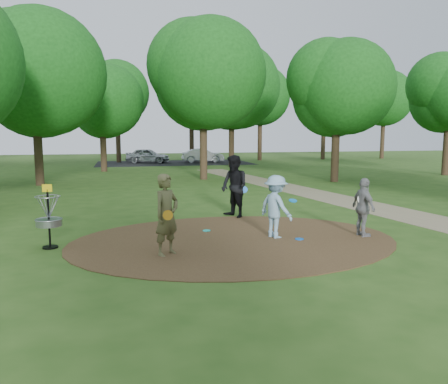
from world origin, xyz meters
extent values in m
plane|color=#2D5119|center=(0.00, 0.00, 0.00)|extent=(100.00, 100.00, 0.00)
cylinder|color=#47301C|center=(0.00, 0.00, 0.01)|extent=(8.40, 8.40, 0.02)
cube|color=#8C7A5B|center=(6.50, 2.00, 0.01)|extent=(7.55, 39.89, 0.01)
cube|color=black|center=(2.00, 30.00, 0.00)|extent=(14.00, 8.00, 0.01)
imported|color=brown|center=(-1.83, -0.96, 0.92)|extent=(0.80, 0.77, 1.85)
cylinder|color=orange|center=(-1.83, -1.27, 0.97)|extent=(0.22, 0.10, 0.22)
imported|color=#89B3CD|center=(1.12, 0.04, 0.83)|extent=(1.00, 1.23, 1.66)
cylinder|color=blue|center=(1.61, 0.09, 0.97)|extent=(0.23, 0.23, 0.08)
imported|color=black|center=(0.78, 3.03, 1.02)|extent=(1.10, 1.21, 2.04)
cylinder|color=blue|center=(1.11, 3.02, 0.91)|extent=(0.23, 0.10, 0.22)
imported|color=gray|center=(3.42, -0.37, 0.79)|extent=(0.43, 0.94, 1.57)
cylinder|color=white|center=(3.35, -0.34, 1.00)|extent=(0.22, 0.08, 0.22)
cylinder|color=#1BDFCE|center=(-0.51, 1.17, 0.03)|extent=(0.22, 0.22, 0.02)
cylinder|color=blue|center=(1.63, -0.34, 0.03)|extent=(0.22, 0.22, 0.02)
cylinder|color=red|center=(-1.52, 1.16, 0.03)|extent=(0.22, 0.22, 0.02)
imported|color=#B2B7BA|center=(-0.37, 30.44, 0.68)|extent=(4.27, 2.64, 1.36)
imported|color=#AAAEB2|center=(4.73, 29.99, 0.65)|extent=(4.00, 1.61, 1.29)
cylinder|color=black|center=(-4.50, 0.30, 0.68)|extent=(0.05, 0.05, 1.35)
cylinder|color=black|center=(-4.50, 0.30, 0.02)|extent=(0.36, 0.36, 0.04)
cylinder|color=gray|center=(-4.50, 0.30, 0.62)|extent=(0.60, 0.60, 0.16)
torus|color=gray|center=(-4.50, 0.30, 0.70)|extent=(0.63, 0.63, 0.03)
torus|color=gray|center=(-4.50, 0.30, 1.25)|extent=(0.58, 0.58, 0.02)
cube|color=yellow|center=(-4.50, 0.30, 1.45)|extent=(0.22, 0.02, 0.18)
cylinder|color=#332316|center=(-7.00, 14.00, 1.90)|extent=(0.44, 0.44, 3.80)
sphere|color=#144C14|center=(-7.00, 14.00, 5.58)|extent=(6.49, 6.49, 6.49)
cylinder|color=#332316|center=(2.00, 15.00, 2.09)|extent=(0.44, 0.44, 4.18)
sphere|color=#144C14|center=(2.00, 15.00, 5.94)|extent=(6.40, 6.40, 6.40)
cylinder|color=#332316|center=(9.00, 12.00, 1.80)|extent=(0.44, 0.44, 3.61)
sphere|color=#144C14|center=(9.00, 12.00, 5.05)|extent=(5.23, 5.23, 5.23)
cylinder|color=#332316|center=(-4.00, 22.00, 1.71)|extent=(0.44, 0.44, 3.42)
sphere|color=#144C14|center=(-4.00, 22.00, 4.82)|extent=(5.10, 5.10, 5.10)
cylinder|color=#332316|center=(6.00, 24.00, 2.19)|extent=(0.44, 0.44, 4.37)
sphere|color=#144C14|center=(6.00, 24.00, 6.24)|extent=(6.80, 6.80, 6.80)
cylinder|color=#332316|center=(18.00, 14.00, 1.90)|extent=(0.44, 0.44, 3.80)
camera|label=1|loc=(-2.78, -10.58, 2.73)|focal=35.00mm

